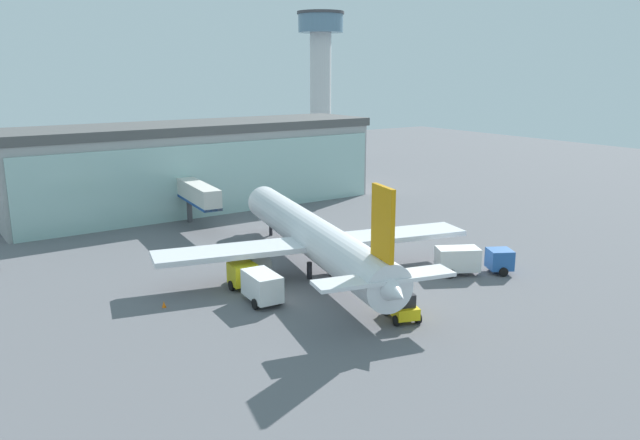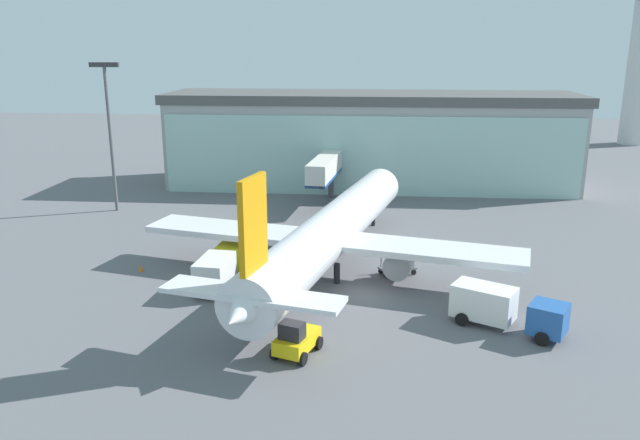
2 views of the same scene
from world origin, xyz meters
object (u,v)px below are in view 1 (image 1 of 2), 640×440
object	(u,v)px
catering_truck	(255,282)
pushback_tug	(402,308)
jet_bridge	(198,195)
safety_cone_wingtip	(164,304)
baggage_cart	(356,257)
airplane	(313,237)
fuel_truck	(471,259)
safety_cone_nose	(346,286)
control_tower	(321,64)

from	to	relation	value
catering_truck	pushback_tug	bearing A→B (deg)	-141.35
jet_bridge	safety_cone_wingtip	world-z (taller)	jet_bridge
baggage_cart	safety_cone_wingtip	bearing A→B (deg)	152.12
airplane	baggage_cart	bearing A→B (deg)	-75.59
jet_bridge	safety_cone_wingtip	bearing A→B (deg)	155.98
jet_bridge	pushback_tug	bearing A→B (deg)	-172.01
airplane	pushback_tug	size ratio (longest dim) A/B	10.30
airplane	safety_cone_wingtip	bearing A→B (deg)	107.49
catering_truck	fuel_truck	distance (m)	21.19
safety_cone_nose	pushback_tug	bearing A→B (deg)	-93.67
jet_bridge	airplane	size ratio (longest dim) A/B	0.30
catering_truck	safety_cone_wingtip	world-z (taller)	catering_truck
baggage_cart	catering_truck	bearing A→B (deg)	163.50
control_tower	fuel_truck	distance (m)	93.88
control_tower	safety_cone_nose	world-z (taller)	control_tower
jet_bridge	control_tower	distance (m)	76.32
safety_cone_wingtip	jet_bridge	bearing A→B (deg)	60.37
airplane	safety_cone_wingtip	xyz separation A→B (m)	(-15.65, -1.22, -3.18)
airplane	safety_cone_wingtip	size ratio (longest dim) A/B	67.59
pushback_tug	safety_cone_nose	world-z (taller)	pushback_tug
pushback_tug	control_tower	bearing A→B (deg)	-11.61
airplane	baggage_cart	world-z (taller)	airplane
catering_truck	baggage_cart	xyz separation A→B (m)	(13.71, 3.69, -0.97)
catering_truck	safety_cone_nose	xyz separation A→B (m)	(7.85, -2.46, -1.19)
fuel_truck	baggage_cart	size ratio (longest dim) A/B	2.32
baggage_cart	airplane	bearing A→B (deg)	149.83
pushback_tug	fuel_truck	bearing A→B (deg)	-50.51
safety_cone_nose	baggage_cart	bearing A→B (deg)	46.37
fuel_truck	pushback_tug	world-z (taller)	fuel_truck
catering_truck	control_tower	bearing A→B (deg)	-33.16
baggage_cart	pushback_tug	xyz separation A→B (m)	(-6.39, -14.36, 0.47)
control_tower	safety_cone_wingtip	size ratio (longest dim) A/B	58.64
catering_truck	airplane	bearing A→B (deg)	-62.56
jet_bridge	safety_cone_wingtip	xyz separation A→B (m)	(-13.19, -23.18, -4.01)
jet_bridge	control_tower	bearing A→B (deg)	-40.10
airplane	control_tower	bearing A→B (deg)	-21.51
fuel_truck	airplane	bearing A→B (deg)	170.50
jet_bridge	baggage_cart	distance (m)	23.51
control_tower	catering_truck	distance (m)	99.43
jet_bridge	fuel_truck	xyz separation A→B (m)	(14.57, -31.26, -2.82)
jet_bridge	pushback_tug	size ratio (longest dim) A/B	3.13
airplane	safety_cone_nose	bearing A→B (deg)	-171.09
control_tower	pushback_tug	xyz separation A→B (m)	(-51.86, -88.24, -19.67)
control_tower	jet_bridge	bearing A→B (deg)	-135.72
airplane	pushback_tug	bearing A→B (deg)	-170.84
fuel_truck	safety_cone_nose	bearing A→B (deg)	-166.65
control_tower	pushback_tug	bearing A→B (deg)	-120.45
fuel_truck	safety_cone_nose	distance (m)	13.02
airplane	catering_truck	xyz separation A→B (m)	(-8.28, -3.56, -1.99)
fuel_truck	safety_cone_wingtip	world-z (taller)	fuel_truck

